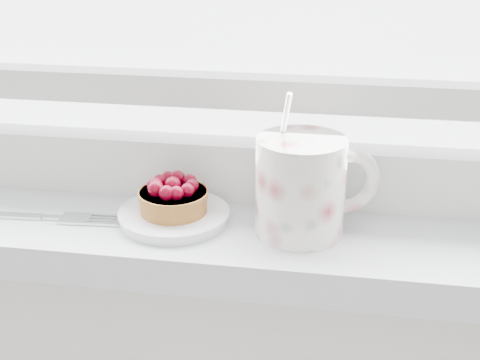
% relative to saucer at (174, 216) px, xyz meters
% --- Properties ---
extents(saucer, '(0.12, 0.12, 0.01)m').
position_rel_saucer_xyz_m(saucer, '(0.00, 0.00, 0.00)').
color(saucer, white).
rests_on(saucer, windowsill).
extents(raspberry_tart, '(0.08, 0.08, 0.04)m').
position_rel_saucer_xyz_m(raspberry_tart, '(-0.00, 0.00, 0.02)').
color(raspberry_tart, brown).
rests_on(raspberry_tart, saucer).
extents(floral_mug, '(0.15, 0.12, 0.15)m').
position_rel_saucer_xyz_m(floral_mug, '(0.14, -0.00, 0.05)').
color(floral_mug, silver).
rests_on(floral_mug, windowsill).
extents(fork, '(0.21, 0.03, 0.00)m').
position_rel_saucer_xyz_m(fork, '(-0.16, -0.02, -0.00)').
color(fork, silver).
rests_on(fork, windowsill).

